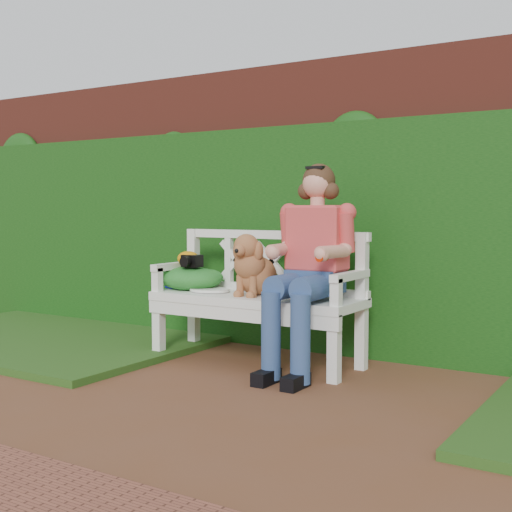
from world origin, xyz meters
The scene contains 11 objects.
ground centered at (0.00, 0.00, 0.00)m, with size 60.00×60.00×0.00m, color brown.
brick_wall centered at (0.00, 1.90, 1.10)m, with size 10.00×0.30×2.20m, color maroon.
ivy_hedge centered at (0.00, 1.68, 0.85)m, with size 10.00×0.18×1.70m, color #1F5315.
grass_left centered at (-2.40, 0.90, 0.03)m, with size 2.60×2.00×0.05m, color #254819.
garden_bench centered at (-0.54, 1.07, 0.24)m, with size 1.58×0.60×0.48m, color white, non-canonical shape.
seated_woman centered at (-0.08, 1.05, 0.67)m, with size 0.56×0.75×1.33m, color #CD4454, non-canonical shape.
dog centered at (-0.53, 1.05, 0.70)m, with size 0.29×0.39×0.43m, color #915E25, non-canonical shape.
tennis_racket centered at (-0.94, 1.04, 0.49)m, with size 0.58×0.24×0.03m, color white, non-canonical shape.
green_bag centered at (-1.12, 1.08, 0.57)m, with size 0.50×0.39×0.17m, color #1E8620, non-canonical shape.
camera_item centered at (-1.07, 1.05, 0.70)m, with size 0.13×0.10×0.09m, color black.
baseball_glove centered at (-1.13, 1.08, 0.71)m, with size 0.18×0.13×0.11m, color #CB8008.
Camera 1 is at (1.96, -2.93, 1.08)m, focal length 48.00 mm.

